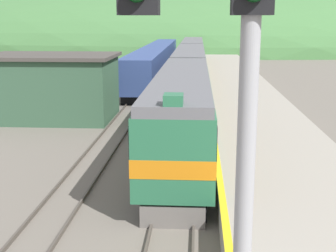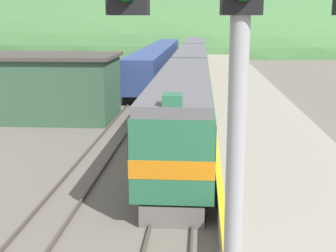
# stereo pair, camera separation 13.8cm
# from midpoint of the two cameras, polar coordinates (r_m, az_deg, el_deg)

# --- Properties ---
(track_main) EXTENTS (1.52, 180.00, 0.16)m
(track_main) POSITION_cam_midpoint_polar(r_m,az_deg,el_deg) (71.69, 3.00, 7.37)
(track_main) COLOR #4C443D
(track_main) RESTS_ON ground
(track_siding) EXTENTS (1.52, 180.00, 0.16)m
(track_siding) POSITION_cam_midpoint_polar(r_m,az_deg,el_deg) (71.87, -0.49, 7.40)
(track_siding) COLOR #4C443D
(track_siding) RESTS_ON ground
(platform) EXTENTS (6.10, 140.00, 0.94)m
(platform) POSITION_cam_midpoint_polar(r_m,az_deg,el_deg) (51.89, 7.84, 5.59)
(platform) COLOR #9E9689
(platform) RESTS_ON ground
(distant_hills) EXTENTS (182.61, 82.18, 31.76)m
(distant_hills) POSITION_cam_midpoint_polar(r_m,az_deg,el_deg) (123.90, 3.32, 9.65)
(distant_hills) COLOR #477A42
(distant_hills) RESTS_ON ground
(station_shed) EXTENTS (9.09, 6.49, 4.56)m
(station_shed) POSITION_cam_midpoint_polar(r_m,az_deg,el_deg) (34.19, -14.13, 4.69)
(station_shed) COLOR #385B42
(station_shed) RESTS_ON ground
(express_train_lead_car) EXTENTS (2.90, 19.49, 4.55)m
(express_train_lead_car) POSITION_cam_midpoint_polar(r_m,az_deg,el_deg) (24.59, 1.61, 1.99)
(express_train_lead_car) COLOR black
(express_train_lead_car) RESTS_ON ground
(carriage_second) EXTENTS (2.89, 19.89, 4.19)m
(carriage_second) POSITION_cam_midpoint_polar(r_m,az_deg,el_deg) (45.19, 2.59, 6.95)
(carriage_second) COLOR black
(carriage_second) RESTS_ON ground
(carriage_third) EXTENTS (2.89, 19.89, 4.19)m
(carriage_third) POSITION_cam_midpoint_polar(r_m,az_deg,el_deg) (65.88, 2.96, 8.81)
(carriage_third) COLOR black
(carriage_third) RESTS_ON ground
(siding_train) EXTENTS (2.90, 40.75, 3.76)m
(siding_train) POSITION_cam_midpoint_polar(r_m,az_deg,el_deg) (57.78, -1.51, 7.91)
(siding_train) COLOR black
(siding_train) RESTS_ON ground
(signal_mast_main) EXTENTS (3.30, 0.42, 9.00)m
(signal_mast_main) POSITION_cam_midpoint_polar(r_m,az_deg,el_deg) (4.76, 8.97, 4.00)
(signal_mast_main) COLOR #9E9EA3
(signal_mast_main) RESTS_ON ground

